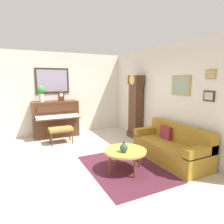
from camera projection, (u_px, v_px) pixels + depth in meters
ground_plane at (81, 161)px, 4.73m from camera, size 6.40×6.00×0.10m
wall_left at (58, 94)px, 6.79m from camera, size 0.13×4.90×2.80m
wall_back at (162, 97)px, 5.52m from camera, size 5.30×0.13×2.80m
area_rug at (125, 168)px, 4.22m from camera, size 2.10×1.50×0.01m
piano at (56, 119)px, 6.53m from camera, size 0.87×1.44×1.19m
piano_bench at (61, 130)px, 5.82m from camera, size 0.42×0.70×0.48m
grandfather_clock at (136, 108)px, 6.37m from camera, size 0.52×0.34×2.03m
couch at (171, 147)px, 4.64m from camera, size 1.90×0.80×0.84m
coffee_table at (125, 151)px, 4.07m from camera, size 0.88×0.88×0.45m
mantel_clock at (61, 96)px, 6.49m from camera, size 0.13×0.18×0.38m
flower_vase at (41, 92)px, 6.20m from camera, size 0.26×0.26×0.58m
green_jug at (124, 148)px, 3.93m from camera, size 0.17×0.17×0.24m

